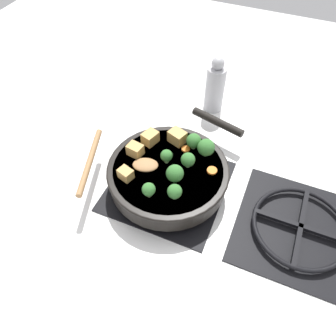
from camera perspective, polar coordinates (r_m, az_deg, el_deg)
The scene contains 19 objects.
ground_plane at distance 0.92m, azimuth 0.00°, elevation -3.20°, with size 2.40×2.40×0.00m, color white.
front_burner_grate at distance 0.92m, azimuth 0.00°, elevation -2.75°, with size 0.31×0.31×0.03m.
rear_burner_grate at distance 0.90m, azimuth 21.92°, elevation -9.68°, with size 0.31×0.31×0.03m.
skillet_pan at distance 0.88m, azimuth 0.09°, elevation -0.89°, with size 0.43×0.33×0.05m.
wooden_spoon at distance 0.88m, azimuth -9.38°, elevation 0.93°, with size 0.22×0.22×0.02m.
tofu_cube_center_large at distance 0.89m, azimuth -5.74°, elevation 3.16°, with size 0.04×0.03×0.03m, color tan.
tofu_cube_near_handle at distance 0.84m, azimuth -7.39°, elevation -1.02°, with size 0.04×0.03×0.03m, color tan.
tofu_cube_east_chunk at distance 0.92m, azimuth -3.13°, elevation 5.30°, with size 0.04×0.03×0.03m, color tan.
tofu_cube_west_chunk at distance 0.92m, azimuth 1.61°, elevation 5.45°, with size 0.04×0.04×0.04m, color tan.
broccoli_floret_near_spoon at distance 0.79m, azimuth -3.38°, elevation -3.78°, with size 0.03×0.03×0.04m.
broccoli_floret_center_top at distance 0.86m, azimuth -0.26°, elevation 2.15°, with size 0.03×0.03×0.04m.
broccoli_floret_east_rim at distance 0.88m, azimuth 6.64°, elevation 3.56°, with size 0.05×0.05×0.05m.
broccoli_floret_west_rim at distance 0.85m, azimuth 3.50°, elevation 1.44°, with size 0.04×0.04×0.04m.
broccoli_floret_north_edge at distance 0.81m, azimuth 1.20°, elevation -0.95°, with size 0.04×0.04×0.05m.
broccoli_floret_south_cluster at distance 0.78m, azimuth 1.16°, elevation -4.13°, with size 0.04×0.04×0.04m.
broccoli_floret_mid_floret at distance 0.89m, azimuth 4.49°, elevation 4.72°, with size 0.04×0.04×0.05m.
carrot_slice_orange_thin at distance 0.91m, azimuth 3.09°, elevation 3.33°, with size 0.02×0.02×0.01m, color orange.
carrot_slice_near_center at distance 0.86m, azimuth 7.66°, elevation -0.43°, with size 0.03×0.03×0.01m, color orange.
pepper_mill at distance 1.12m, azimuth 8.19°, elevation 13.83°, with size 0.06×0.06×0.20m.
Camera 1 is at (0.51, 0.22, 0.74)m, focal length 35.00 mm.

